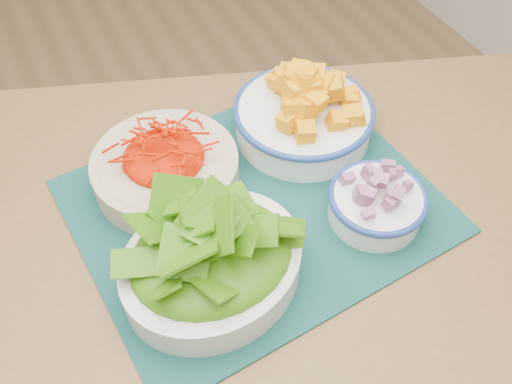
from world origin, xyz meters
TOP-DOWN VIEW (x-y plane):
  - ground at (0.00, 0.00)m, footprint 4.00×4.00m
  - table at (0.28, -0.34)m, footprint 1.26×1.04m
  - placemat at (0.30, -0.30)m, footprint 0.54×0.46m
  - carrot_bowl at (0.20, -0.20)m, footprint 0.28×0.28m
  - squash_bowl at (0.43, -0.20)m, footprint 0.23×0.23m
  - lettuce_bowl at (0.19, -0.39)m, footprint 0.29×0.26m
  - onion_bowl at (0.44, -0.40)m, footprint 0.16×0.16m

SIDE VIEW (x-z plane):
  - ground at x=0.00m, z-range 0.00..0.00m
  - table at x=0.28m, z-range 0.26..1.01m
  - placemat at x=0.30m, z-range 0.75..0.75m
  - onion_bowl at x=0.44m, z-range 0.75..0.83m
  - carrot_bowl at x=0.20m, z-range 0.75..0.84m
  - squash_bowl at x=0.43m, z-range 0.75..0.85m
  - lettuce_bowl at x=0.19m, z-range 0.75..0.87m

